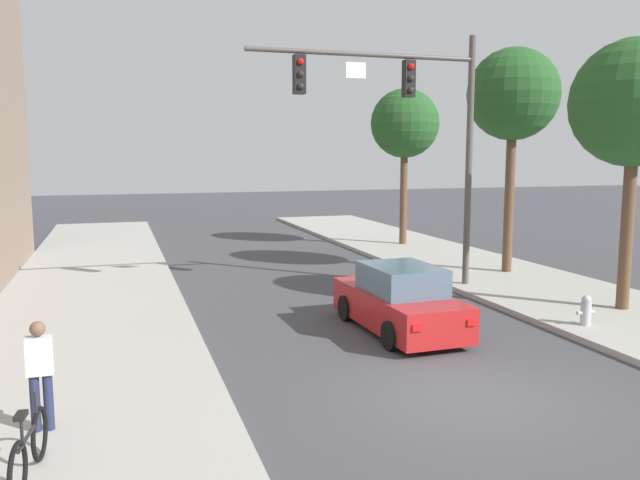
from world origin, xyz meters
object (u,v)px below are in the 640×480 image
at_px(traffic_signal_mast, 411,113).
at_px(bicycle_leaning, 29,450).
at_px(street_tree_nearest, 635,104).
at_px(street_tree_second, 513,96).
at_px(fire_hydrant, 586,310).
at_px(car_lead_red, 399,301).
at_px(pedestrian_sidewalk_left_walker, 40,370).
at_px(street_tree_third, 405,124).

height_order(traffic_signal_mast, bicycle_leaning, traffic_signal_mast).
relative_size(street_tree_nearest, street_tree_second, 0.92).
bearing_deg(fire_hydrant, bicycle_leaning, -161.37).
relative_size(car_lead_red, bicycle_leaning, 2.43).
bearing_deg(fire_hydrant, street_tree_second, 71.12).
distance_m(pedestrian_sidewalk_left_walker, street_tree_nearest, 14.77).
xyz_separation_m(traffic_signal_mast, car_lead_red, (-2.05, -3.84, -4.64)).
bearing_deg(bicycle_leaning, traffic_signal_mast, 43.88).
height_order(pedestrian_sidewalk_left_walker, fire_hydrant, pedestrian_sidewalk_left_walker).
height_order(car_lead_red, street_tree_second, street_tree_second).
bearing_deg(pedestrian_sidewalk_left_walker, street_tree_nearest, 14.26).
distance_m(car_lead_red, street_tree_third, 14.78).
xyz_separation_m(car_lead_red, street_tree_second, (6.47, 5.28, 5.35)).
bearing_deg(traffic_signal_mast, street_tree_nearest, -44.20).
bearing_deg(street_tree_third, street_tree_second, -86.29).
height_order(traffic_signal_mast, fire_hydrant, traffic_signal_mast).
bearing_deg(street_tree_second, car_lead_red, -140.80).
xyz_separation_m(bicycle_leaning, street_tree_third, (13.40, 17.91, 4.91)).
xyz_separation_m(car_lead_red, pedestrian_sidewalk_left_walker, (-7.41, -3.74, 0.34)).
distance_m(pedestrian_sidewalk_left_walker, street_tree_second, 17.30).
height_order(bicycle_leaning, street_tree_third, street_tree_third).
xyz_separation_m(traffic_signal_mast, street_tree_third, (3.95, 8.82, 0.09)).
bearing_deg(street_tree_second, street_tree_third, 93.71).
distance_m(traffic_signal_mast, bicycle_leaning, 13.97).
xyz_separation_m(traffic_signal_mast, street_tree_nearest, (4.22, -4.11, 0.04)).
xyz_separation_m(street_tree_second, street_tree_third, (-0.48, 7.38, -0.63)).
height_order(fire_hydrant, street_tree_third, street_tree_third).
distance_m(pedestrian_sidewalk_left_walker, street_tree_third, 21.63).
xyz_separation_m(street_tree_nearest, street_tree_third, (-0.28, 12.92, 0.04)).
xyz_separation_m(car_lead_red, fire_hydrant, (4.21, -1.33, -0.22)).
relative_size(fire_hydrant, street_tree_nearest, 0.10).
height_order(pedestrian_sidewalk_left_walker, street_tree_second, street_tree_second).
distance_m(fire_hydrant, street_tree_third, 14.94).
bearing_deg(traffic_signal_mast, street_tree_third, 65.88).
xyz_separation_m(fire_hydrant, street_tree_nearest, (2.06, 1.06, 4.90)).
xyz_separation_m(street_tree_nearest, street_tree_second, (0.20, 5.54, 0.67)).
relative_size(traffic_signal_mast, pedestrian_sidewalk_left_walker, 4.57).
distance_m(traffic_signal_mast, fire_hydrant, 7.42).
bearing_deg(street_tree_second, fire_hydrant, -108.88).
bearing_deg(traffic_signal_mast, street_tree_second, 17.96).
bearing_deg(pedestrian_sidewalk_left_walker, traffic_signal_mast, 38.74).
bearing_deg(street_tree_third, bicycle_leaning, -126.81).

